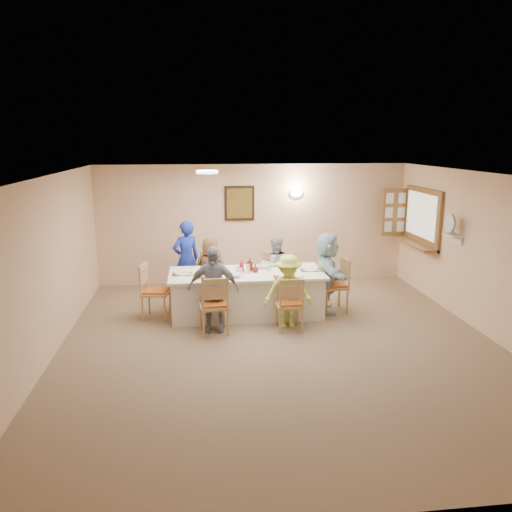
{
  "coord_description": "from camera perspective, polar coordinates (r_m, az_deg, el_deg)",
  "views": [
    {
      "loc": [
        -1.19,
        -6.83,
        2.98
      ],
      "look_at": [
        -0.2,
        1.4,
        1.05
      ],
      "focal_mm": 35.0,
      "sensor_mm": 36.0,
      "label": 1
    }
  ],
  "objects": [
    {
      "name": "napkin_bl",
      "position": [
        8.91,
        -4.01,
        -1.28
      ],
      "size": [
        0.13,
        0.13,
        0.01
      ],
      "primitive_type": "cube",
      "color": "yellow",
      "rests_on": "dining_table"
    },
    {
      "name": "placemat_le",
      "position": [
        8.55,
        -8.44,
        -2.06
      ],
      "size": [
        0.33,
        0.25,
        0.01
      ],
      "primitive_type": "cube",
      "color": "#472B19",
      "rests_on": "dining_table"
    },
    {
      "name": "diner_right_end",
      "position": [
        8.85,
        8.11,
        -1.88
      ],
      "size": [
        1.36,
        0.55,
        1.42
      ],
      "primitive_type": "imported",
      "rotation": [
        0.0,
        0.0,
        1.52
      ],
      "color": "silver",
      "rests_on": "ground"
    },
    {
      "name": "chair_front_left",
      "position": [
        7.87,
        -4.85,
        -5.49
      ],
      "size": [
        0.5,
        0.5,
        0.96
      ],
      "primitive_type": null,
      "rotation": [
        0.0,
        0.0,
        3.25
      ],
      "color": "tan",
      "rests_on": "ground"
    },
    {
      "name": "placemat_br",
      "position": [
        9.07,
        2.42,
        -1.05
      ],
      "size": [
        0.35,
        0.26,
        0.01
      ],
      "primitive_type": "cube",
      "color": "#472B19",
      "rests_on": "dining_table"
    },
    {
      "name": "bowl_b",
      "position": [
        8.85,
        0.86,
        -1.21
      ],
      "size": [
        0.34,
        0.34,
        0.06
      ],
      "primitive_type": "imported",
      "rotation": [
        0.0,
        0.0,
        0.35
      ],
      "color": "white",
      "rests_on": "dining_table"
    },
    {
      "name": "napkin_fr",
      "position": [
        8.25,
        4.65,
        -2.47
      ],
      "size": [
        0.14,
        0.14,
        0.01
      ],
      "primitive_type": "cube",
      "color": "yellow",
      "rests_on": "dining_table"
    },
    {
      "name": "plate_le",
      "position": [
        8.55,
        -8.44,
        -2.0
      ],
      "size": [
        0.25,
        0.25,
        0.02
      ],
      "primitive_type": "cylinder",
      "color": "white",
      "rests_on": "dining_table"
    },
    {
      "name": "diner_front_left",
      "position": [
        7.92,
        -4.91,
        -3.74
      ],
      "size": [
        0.94,
        0.64,
        1.39
      ],
      "primitive_type": "imported",
      "rotation": [
        0.0,
        0.0,
        -0.19
      ],
      "color": "#9196A0",
      "rests_on": "ground"
    },
    {
      "name": "plate_fl",
      "position": [
        8.14,
        -4.99,
        -2.67
      ],
      "size": [
        0.22,
        0.22,
        0.01
      ],
      "primitive_type": "cylinder",
      "color": "white",
      "rests_on": "dining_table"
    },
    {
      "name": "napkin_le",
      "position": [
        8.5,
        -7.23,
        -2.07
      ],
      "size": [
        0.14,
        0.14,
        0.01
      ],
      "primitive_type": "cube",
      "color": "yellow",
      "rests_on": "dining_table"
    },
    {
      "name": "fan_shelf",
      "position": [
        9.12,
        21.55,
        2.21
      ],
      "size": [
        0.22,
        0.36,
        0.03
      ],
      "primitive_type": "cube",
      "color": "white",
      "rests_on": "room_walls"
    },
    {
      "name": "serving_hatch",
      "position": [
        10.33,
        18.48,
        4.2
      ],
      "size": [
        0.06,
        1.5,
        1.15
      ],
      "primitive_type": "cube",
      "color": "brown",
      "rests_on": "room_walls"
    },
    {
      "name": "plate_re",
      "position": [
        8.76,
        6.22,
        -1.55
      ],
      "size": [
        0.25,
        0.25,
        0.02
      ],
      "primitive_type": "cylinder",
      "color": "white",
      "rests_on": "dining_table"
    },
    {
      "name": "placemat_re",
      "position": [
        8.77,
        6.22,
        -1.62
      ],
      "size": [
        0.34,
        0.25,
        0.01
      ],
      "primitive_type": "cube",
      "color": "#472B19",
      "rests_on": "dining_table"
    },
    {
      "name": "condiment_brown",
      "position": [
        8.66,
        -0.74,
        -0.97
      ],
      "size": [
        0.11,
        0.11,
        0.23
      ],
      "primitive_type": "imported",
      "rotation": [
        0.0,
        0.0,
        0.04
      ],
      "color": "#5C2518",
      "rests_on": "dining_table"
    },
    {
      "name": "diner_back_left",
      "position": [
        9.24,
        -5.21,
        -1.69
      ],
      "size": [
        0.77,
        0.64,
        1.26
      ],
      "primitive_type": "imported",
      "rotation": [
        0.0,
        0.0,
        2.94
      ],
      "color": "brown",
      "rests_on": "ground"
    },
    {
      "name": "chair_left_end",
      "position": [
        8.66,
        -11.36,
        -3.95
      ],
      "size": [
        0.54,
        0.54,
        0.96
      ],
      "primitive_type": null,
      "rotation": [
        0.0,
        0.0,
        1.36
      ],
      "color": "tan",
      "rests_on": "ground"
    },
    {
      "name": "plate_bl",
      "position": [
        8.95,
        -5.18,
        -1.21
      ],
      "size": [
        0.23,
        0.23,
        0.01
      ],
      "primitive_type": "cylinder",
      "color": "white",
      "rests_on": "dining_table"
    },
    {
      "name": "bowl_a",
      "position": [
        8.31,
        -2.44,
        -2.2
      ],
      "size": [
        0.24,
        0.24,
        0.06
      ],
      "primitive_type": "imported",
      "rotation": [
        0.0,
        0.0,
        -0.03
      ],
      "color": "white",
      "rests_on": "dining_table"
    },
    {
      "name": "chair_right_end",
      "position": [
        8.95,
        8.87,
        -3.28
      ],
      "size": [
        0.5,
        0.5,
        0.96
      ],
      "primitive_type": null,
      "rotation": [
        0.0,
        0.0,
        -1.47
      ],
      "color": "tan",
      "rests_on": "ground"
    },
    {
      "name": "diner_front_right",
      "position": [
        8.07,
        3.67,
        -4.05
      ],
      "size": [
        0.79,
        0.47,
        1.21
      ],
      "primitive_type": "imported",
      "rotation": [
        0.0,
        0.0,
        -0.01
      ],
      "color": "#DBFC5C",
      "rests_on": "ground"
    },
    {
      "name": "plate_br",
      "position": [
        9.07,
        2.42,
        -0.99
      ],
      "size": [
        0.26,
        0.26,
        0.02
      ],
      "primitive_type": "cylinder",
      "color": "white",
      "rests_on": "dining_table"
    },
    {
      "name": "ground",
      "position": [
        7.55,
        2.82,
        -10.17
      ],
      "size": [
        7.0,
        7.0,
        0.0
      ],
      "primitive_type": "plane",
      "color": "#917458"
    },
    {
      "name": "chair_back_left",
      "position": [
        9.4,
        -5.21,
        -2.47
      ],
      "size": [
        0.48,
        0.48,
        0.93
      ],
      "primitive_type": null,
      "rotation": [
        0.0,
        0.0,
        -0.08
      ],
      "color": "tan",
      "rests_on": "ground"
    },
    {
      "name": "room_walls",
      "position": [
        7.09,
        2.96,
        1.15
      ],
      "size": [
        7.0,
        7.0,
        7.0
      ],
      "color": "beige",
      "rests_on": "ground"
    },
    {
      "name": "placemat_fr",
      "position": [
        8.27,
        3.36,
        -2.47
      ],
      "size": [
        0.37,
        0.28,
        0.01
      ],
      "primitive_type": "cube",
      "color": "#472B19",
      "rests_on": "dining_table"
    },
    {
      "name": "drinking_glass",
      "position": [
        8.61,
        -2.11,
        -1.46
      ],
      "size": [
        0.06,
        0.06,
        0.09
      ],
      "primitive_type": "cylinder",
      "color": "silver",
      "rests_on": "dining_table"
    },
    {
      "name": "dining_table",
      "position": [
        8.7,
        -1.07,
        -4.29
      ],
      "size": [
        2.65,
        1.12,
        0.76
      ],
      "primitive_type": "cube",
      "color": "white",
      "rests_on": "ground"
    },
    {
      "name": "shutter_door",
      "position": [
        10.91,
        15.56,
        4.84
      ],
      "size": [
        0.55,
        0.04,
        1.0
      ],
      "primitive_type": "cube",
      "color": "brown",
      "rests_on": "room_walls"
    },
    {
      "name": "desk_fan",
      "position": [
        9.08,
        21.46,
        3.14
      ],
      "size": [
        0.3,
        0.3,
        0.28
      ],
      "primitive_type": null,
      "color": "#A5A5A8",
      "rests_on": "fan_shelf"
    },
    {
      "name": "teacup_b",
      "position": [
        9.09,
        0.89,
        -0.77
      ],
      "size": [
        0.13,
        0.13,
        0.08
      ],
      "primitive_type": "imported",
      "rotation": [
        0.0,
        0.0,
        0.27
      ],
      "color": "white",
      "rests_on": "dining_table"
    },
    {
      "name": "condiment_malt",
      "position": [
        8.58,
        -0.08,
        -1.39
      ],
      "size": [
        0.19,
        0.19,
        0.15
      ],
      "primitive_type": "imported",
      "rotation": [
        0.0,
        0.0,
        0.36
      ],
      "color": "#5C2518",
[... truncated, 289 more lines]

